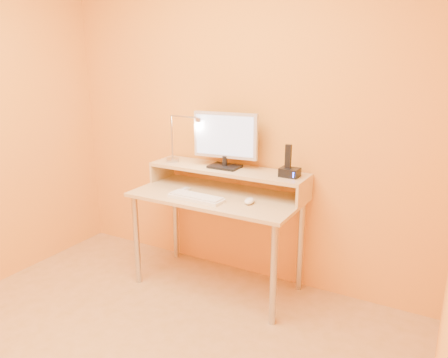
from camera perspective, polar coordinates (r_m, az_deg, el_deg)
The scene contains 25 objects.
wall_back at distance 3.25m, azimuth 1.90°, elevation 8.43°, with size 3.00×0.04×2.50m, color orange.
desk_leg_fl at distance 3.34m, azimuth -11.35°, elevation -7.83°, with size 0.04×0.04×0.69m, color #B0B0B6.
desk_leg_fr at distance 2.81m, azimuth 6.49°, elevation -12.36°, with size 0.04×0.04×0.69m, color #B0B0B6.
desk_leg_bl at distance 3.70m, azimuth -6.36°, elevation -5.18°, with size 0.04×0.04×0.69m, color #B0B0B6.
desk_leg_br at distance 3.23m, azimuth 9.97°, elevation -8.56°, with size 0.04×0.04×0.69m, color #B0B0B6.
desk_lower at distance 3.10m, azimuth -0.90°, elevation -2.25°, with size 1.20×0.60×0.03m, color tan.
shelf_riser_left at distance 3.51m, azimuth -8.06°, elevation 1.15°, with size 0.02×0.30×0.14m, color tan.
shelf_riser_right at distance 2.98m, azimuth 10.47°, elevation -1.69°, with size 0.02×0.30×0.14m, color tan.
desk_shelf at distance 3.18m, azimuth 0.43°, elevation 1.23°, with size 1.20×0.30×0.03m, color tan.
monitor_foot at distance 3.18m, azimuth 0.11°, elevation 1.65°, with size 0.22×0.16×0.02m, color black.
monitor_neck at distance 3.17m, azimuth 0.11°, elevation 2.42°, with size 0.04×0.04×0.07m, color black.
monitor_panel at distance 3.14m, azimuth 0.20°, elevation 5.73°, with size 0.48×0.04×0.33m, color silver.
monitor_back at distance 3.16m, azimuth 0.41°, elevation 5.80°, with size 0.43×0.01×0.28m, color black.
monitor_screen at distance 3.13m, azimuth 0.03°, elevation 5.68°, with size 0.44×0.00×0.28m, color #9CADD1.
lamp_base at distance 3.39m, azimuth -6.73°, elevation 2.49°, with size 0.10×0.10×0.03m, color #B0B0B6.
lamp_post at distance 3.35m, azimuth -6.83°, elevation 5.44°, with size 0.01×0.01×0.33m, color #B0B0B6.
lamp_arm at distance 3.26m, azimuth -5.19°, elevation 8.12°, with size 0.01×0.01×0.24m, color #B0B0B6.
lamp_head at distance 3.20m, azimuth -3.39°, elevation 7.73°, with size 0.04×0.04×0.03m, color #B0B0B6.
lamp_bulb at distance 3.20m, azimuth -3.38°, elevation 7.44°, with size 0.03×0.03×0.00m, color #FFEAC6.
phone_dock at distance 2.98m, azimuth 8.57°, elevation 0.86°, with size 0.13×0.10×0.06m, color black.
phone_handset at distance 2.95m, azimuth 8.39°, elevation 2.96°, with size 0.04×0.03×0.16m, color black.
phone_led at distance 2.91m, azimuth 9.04°, elevation 0.52°, with size 0.01×0.00×0.04m, color blue.
keyboard at distance 2.99m, azimuth -3.66°, elevation -2.49°, with size 0.40×0.13×0.02m, color white.
mouse at distance 2.91m, azimuth 3.32°, elevation -2.87°, with size 0.06×0.11×0.04m, color white.
remote_control at distance 3.15m, azimuth -5.49°, elevation -1.62°, with size 0.04×0.16×0.02m, color white.
Camera 1 is at (1.47, -1.37, 1.68)m, focal length 34.99 mm.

